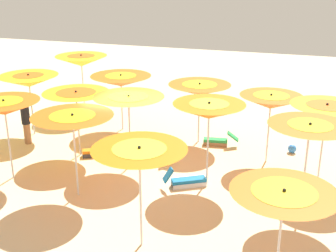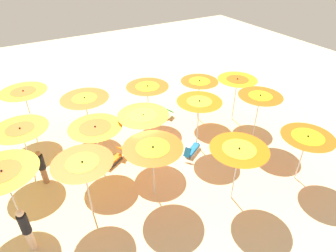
% 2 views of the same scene
% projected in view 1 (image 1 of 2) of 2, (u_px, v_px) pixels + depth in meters
% --- Properties ---
extents(ground, '(41.36, 41.36, 0.04)m').
position_uv_depth(ground, '(137.00, 169.00, 14.01)').
color(ground, beige).
extents(beach_umbrella_1, '(2.04, 2.04, 2.47)m').
position_uv_depth(beach_umbrella_1, '(4.00, 108.00, 12.66)').
color(beach_umbrella_1, silver).
rests_on(beach_umbrella_1, ground).
extents(beach_umbrella_2, '(2.17, 2.17, 2.41)m').
position_uv_depth(beach_umbrella_2, '(73.00, 122.00, 11.66)').
color(beach_umbrella_2, silver).
rests_on(beach_umbrella_2, ground).
extents(beach_umbrella_3, '(2.08, 2.08, 2.46)m').
position_uv_depth(beach_umbrella_3, '(140.00, 157.00, 9.47)').
color(beach_umbrella_3, silver).
rests_on(beach_umbrella_3, ground).
extents(beach_umbrella_4, '(2.03, 2.03, 2.20)m').
position_uv_depth(beach_umbrella_4, '(283.00, 200.00, 8.23)').
color(beach_umbrella_4, silver).
rests_on(beach_umbrella_4, ground).
extents(beach_umbrella_5, '(2.16, 2.16, 2.33)m').
position_uv_depth(beach_umbrella_5, '(29.00, 81.00, 16.16)').
color(beach_umbrella_5, silver).
rests_on(beach_umbrella_5, ground).
extents(beach_umbrella_6, '(2.15, 2.15, 2.25)m').
position_uv_depth(beach_umbrella_6, '(76.00, 97.00, 14.32)').
color(beach_umbrella_6, silver).
rests_on(beach_umbrella_6, ground).
extents(beach_umbrella_7, '(2.16, 2.16, 2.38)m').
position_uv_depth(beach_umbrella_7, '(129.00, 101.00, 13.41)').
color(beach_umbrella_7, silver).
rests_on(beach_umbrella_7, ground).
extents(beach_umbrella_8, '(2.03, 2.03, 2.51)m').
position_uv_depth(beach_umbrella_8, '(209.00, 111.00, 12.31)').
color(beach_umbrella_8, silver).
rests_on(beach_umbrella_8, ground).
extents(beach_umbrella_9, '(2.02, 2.02, 2.53)m').
position_uv_depth(beach_umbrella_9, '(309.00, 132.00, 10.64)').
color(beach_umbrella_9, silver).
rests_on(beach_umbrella_9, ground).
extents(beach_umbrella_10, '(2.15, 2.15, 2.52)m').
position_uv_depth(beach_umbrella_10, '(81.00, 61.00, 18.59)').
color(beach_umbrella_10, silver).
rests_on(beach_umbrella_10, ground).
extents(beach_umbrella_11, '(2.29, 2.29, 2.19)m').
position_uv_depth(beach_umbrella_11, '(121.00, 81.00, 16.69)').
color(beach_umbrella_11, silver).
rests_on(beach_umbrella_11, ground).
extents(beach_umbrella_12, '(2.19, 2.19, 2.20)m').
position_uv_depth(beach_umbrella_12, '(200.00, 89.00, 15.45)').
color(beach_umbrella_12, silver).
rests_on(beach_umbrella_12, ground).
extents(beach_umbrella_13, '(1.96, 1.96, 2.30)m').
position_uv_depth(beach_umbrella_13, '(271.00, 102.00, 13.82)').
color(beach_umbrella_13, silver).
rests_on(beach_umbrella_13, ground).
extents(beach_umbrella_14, '(2.02, 2.02, 2.45)m').
position_uv_depth(beach_umbrella_14, '(327.00, 111.00, 12.35)').
color(beach_umbrella_14, silver).
rests_on(beach_umbrella_14, ground).
extents(lounger_0, '(1.31, 0.90, 0.57)m').
position_uv_depth(lounger_0, '(100.00, 150.00, 14.87)').
color(lounger_0, '#333338').
rests_on(lounger_0, ground).
extents(lounger_1, '(1.38, 0.75, 0.60)m').
position_uv_depth(lounger_1, '(152.00, 157.00, 14.30)').
color(lounger_1, '#333338').
rests_on(lounger_1, ground).
extents(lounger_2, '(1.25, 0.47, 0.53)m').
position_uv_depth(lounger_2, '(218.00, 140.00, 15.71)').
color(lounger_2, olive).
rests_on(lounger_2, ground).
extents(lounger_3, '(1.24, 0.90, 0.62)m').
position_uv_depth(lounger_3, '(186.00, 180.00, 12.81)').
color(lounger_3, silver).
rests_on(lounger_3, ground).
extents(beachgoer_0, '(0.30, 0.30, 1.61)m').
position_uv_depth(beachgoer_0, '(26.00, 121.00, 15.69)').
color(beachgoer_0, '#A3704C').
rests_on(beachgoer_0, ground).
extents(beach_ball, '(0.29, 0.29, 0.29)m').
position_uv_depth(beach_ball, '(292.00, 149.00, 15.12)').
color(beach_ball, '#337FE5').
rests_on(beach_ball, ground).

